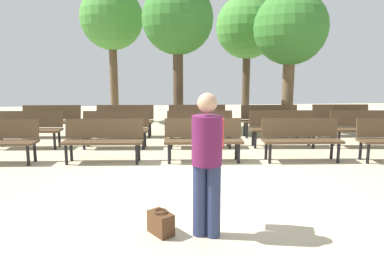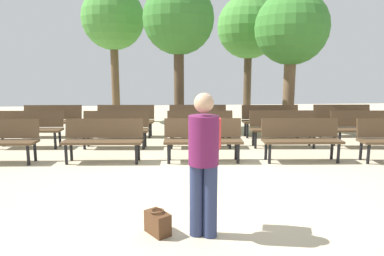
% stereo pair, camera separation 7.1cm
% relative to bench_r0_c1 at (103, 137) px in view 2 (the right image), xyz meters
% --- Properties ---
extents(ground_plane, '(25.08, 25.08, 0.00)m').
position_rel_bench_r0_c1_xyz_m(ground_plane, '(1.88, -1.72, -0.50)').
color(ground_plane, '#BCAD8E').
extents(bench_r0_c1, '(1.63, 0.59, 0.87)m').
position_rel_bench_r0_c1_xyz_m(bench_r0_c1, '(0.00, 0.00, 0.00)').
color(bench_r0_c1, '#4C3823').
rests_on(bench_r0_c1, ground_plane).
extents(bench_r0_c2, '(1.63, 0.58, 0.87)m').
position_rel_bench_r0_c1_xyz_m(bench_r0_c2, '(2.04, -0.12, 0.00)').
color(bench_r0_c2, '#4C3823').
rests_on(bench_r0_c2, ground_plane).
extents(bench_r0_c3, '(1.62, 0.57, 0.87)m').
position_rel_bench_r0_c1_xyz_m(bench_r0_c3, '(4.06, -0.26, 0.00)').
color(bench_r0_c3, '#4C3823').
rests_on(bench_r0_c3, ground_plane).
extents(bench_r1_c0, '(1.63, 0.58, 0.87)m').
position_rel_bench_r0_c1_xyz_m(bench_r1_c0, '(-2.02, 1.50, 0.00)').
color(bench_r1_c0, '#4C3823').
rests_on(bench_r1_c0, ground_plane).
extents(bench_r1_c1, '(1.63, 0.61, 0.87)m').
position_rel_bench_r0_c1_xyz_m(bench_r1_c1, '(0.08, 1.31, 0.00)').
color(bench_r1_c1, '#4C3823').
rests_on(bench_r1_c1, ground_plane).
extents(bench_r1_c2, '(1.62, 0.56, 0.87)m').
position_rel_bench_r0_c1_xyz_m(bench_r1_c2, '(2.12, 1.19, 0.00)').
color(bench_r1_c2, '#4C3823').
rests_on(bench_r1_c2, ground_plane).
extents(bench_r1_c3, '(1.63, 0.61, 0.87)m').
position_rel_bench_r0_c1_xyz_m(bench_r1_c3, '(4.14, 1.07, 0.00)').
color(bench_r1_c3, '#4C3823').
rests_on(bench_r1_c3, ground_plane).
extents(bench_r1_c4, '(1.64, 0.63, 0.87)m').
position_rel_bench_r0_c1_xyz_m(bench_r1_c4, '(6.13, 0.88, 0.00)').
color(bench_r1_c4, '#4C3823').
rests_on(bench_r1_c4, ground_plane).
extents(bench_r2_c0, '(1.62, 0.56, 0.87)m').
position_rel_bench_r0_c1_xyz_m(bench_r2_c0, '(-1.87, 2.80, 0.00)').
color(bench_r2_c0, '#4C3823').
rests_on(bench_r2_c0, ground_plane).
extents(bench_r2_c1, '(1.63, 0.61, 0.87)m').
position_rel_bench_r0_c1_xyz_m(bench_r2_c1, '(0.17, 2.68, 0.00)').
color(bench_r2_c1, '#4C3823').
rests_on(bench_r2_c1, ground_plane).
extents(bench_r2_c2, '(1.63, 0.61, 0.87)m').
position_rel_bench_r0_c1_xyz_m(bench_r2_c2, '(2.19, 2.54, 0.00)').
color(bench_r2_c2, '#4C3823').
rests_on(bench_r2_c2, ground_plane).
extents(bench_r2_c3, '(1.62, 0.55, 0.87)m').
position_rel_bench_r0_c1_xyz_m(bench_r2_c3, '(4.23, 2.35, 0.00)').
color(bench_r2_c3, '#4C3823').
rests_on(bench_r2_c3, ground_plane).
extents(bench_r2_c4, '(1.63, 0.60, 0.87)m').
position_rel_bench_r0_c1_xyz_m(bench_r2_c4, '(6.29, 2.27, 0.00)').
color(bench_r2_c4, '#4C3823').
rests_on(bench_r2_c4, ground_plane).
extents(tree_0, '(2.24, 2.24, 4.22)m').
position_rel_bench_r0_c1_xyz_m(tree_0, '(5.14, 3.53, 2.54)').
color(tree_0, brown).
rests_on(tree_0, ground_plane).
extents(tree_1, '(2.12, 2.12, 4.40)m').
position_rel_bench_r0_c1_xyz_m(tree_1, '(1.72, 3.59, 2.78)').
color(tree_1, '#4C3A28').
rests_on(tree_1, ground_plane).
extents(tree_2, '(2.16, 2.16, 4.67)m').
position_rel_bench_r0_c1_xyz_m(tree_2, '(-0.45, 5.62, 3.04)').
color(tree_2, brown).
rests_on(tree_2, ground_plane).
extents(tree_3, '(2.35, 2.35, 4.58)m').
position_rel_bench_r0_c1_xyz_m(tree_3, '(4.46, 6.18, 2.87)').
color(tree_3, '#4C3A28').
rests_on(tree_3, ground_plane).
extents(visitor_with_backpack, '(0.46, 0.59, 1.65)m').
position_rel_bench_r0_c1_xyz_m(visitor_with_backpack, '(1.68, -3.38, 0.43)').
color(visitor_with_backpack, navy).
rests_on(visitor_with_backpack, ground_plane).
extents(handbag, '(0.33, 0.37, 0.29)m').
position_rel_bench_r0_c1_xyz_m(handbag, '(1.15, -3.33, -0.37)').
color(handbag, '#4C2D19').
rests_on(handbag, ground_plane).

